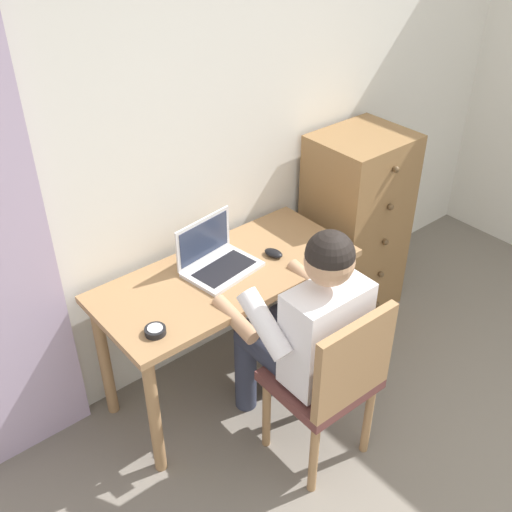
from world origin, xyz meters
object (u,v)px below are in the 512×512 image
at_px(dresser, 355,225).
at_px(desk_clock, 155,331).
at_px(laptop, 216,259).
at_px(chair, 332,379).
at_px(computer_mouse, 274,253).
at_px(desk, 227,290).
at_px(person_seated, 305,325).

distance_m(dresser, desk_clock, 1.52).
bearing_deg(desk_clock, laptop, 24.64).
distance_m(dresser, chair, 1.21).
bearing_deg(computer_mouse, desk, 158.38).
bearing_deg(laptop, computer_mouse, -19.85).
distance_m(chair, computer_mouse, 0.70).
distance_m(dresser, person_seated, 1.11).
relative_size(dresser, person_seated, 0.92).
relative_size(computer_mouse, desk_clock, 1.11).
height_order(person_seated, laptop, person_seated).
bearing_deg(desk, computer_mouse, -8.86).
bearing_deg(chair, person_seated, 89.23).
relative_size(desk, person_seated, 1.05).
relative_size(desk, desk_clock, 14.19).
distance_m(person_seated, laptop, 0.56).
bearing_deg(desk_clock, person_seated, -30.82).
bearing_deg(person_seated, desk, 96.21).
bearing_deg(computer_mouse, laptop, 147.39).
height_order(desk, computer_mouse, computer_mouse).
xyz_separation_m(computer_mouse, desk_clock, (-0.75, -0.12, -0.00)).
relative_size(person_seated, computer_mouse, 12.18).
distance_m(desk, person_seated, 0.49).
bearing_deg(desk, person_seated, -83.79).
xyz_separation_m(chair, computer_mouse, (0.21, 0.63, 0.24)).
distance_m(desk, dresser, 1.01).
bearing_deg(dresser, chair, -141.79).
height_order(dresser, laptop, dresser).
relative_size(dresser, desk_clock, 12.48).
bearing_deg(chair, laptop, 95.07).
bearing_deg(person_seated, desk_clock, 149.18).
xyz_separation_m(person_seated, computer_mouse, (0.21, 0.44, 0.06)).
height_order(dresser, computer_mouse, dresser).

